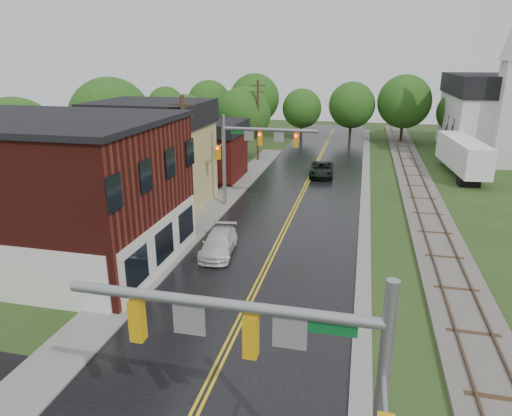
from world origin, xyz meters
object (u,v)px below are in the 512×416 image
(brick_building, at_px, (45,191))
(suv_dark, at_px, (321,170))
(traffic_signal_far, at_px, (250,145))
(utility_pole_c, at_px, (258,119))
(tree_left_e, at_px, (245,116))
(tree_left_a, at_px, (18,146))
(semi_trailer, at_px, (463,154))
(tree_left_b, at_px, (112,121))
(pickup_white, at_px, (219,243))
(tree_left_c, at_px, (186,124))
(church, at_px, (496,106))
(utility_pole_b, at_px, (185,160))
(traffic_signal_near, at_px, (284,361))

(brick_building, relative_size, suv_dark, 2.89)
(brick_building, relative_size, traffic_signal_far, 1.95)
(utility_pole_c, distance_m, tree_left_e, 2.79)
(utility_pole_c, height_order, tree_left_a, utility_pole_c)
(brick_building, bearing_deg, semi_trailer, 44.72)
(tree_left_b, bearing_deg, pickup_white, -43.79)
(brick_building, relative_size, tree_left_c, 1.87)
(church, height_order, tree_left_b, church)
(church, distance_m, pickup_white, 43.04)
(traffic_signal_far, distance_m, tree_left_c, 16.56)
(brick_building, bearing_deg, tree_left_c, 93.14)
(pickup_white, xyz_separation_m, semi_trailer, (17.83, 24.00, 1.52))
(traffic_signal_far, bearing_deg, pickup_white, -88.32)
(traffic_signal_far, distance_m, utility_pole_b, 6.01)
(tree_left_e, bearing_deg, pickup_white, -78.61)
(church, bearing_deg, tree_left_b, -150.01)
(suv_dark, bearing_deg, traffic_signal_near, -89.65)
(tree_left_a, bearing_deg, brick_building, -43.13)
(utility_pole_c, distance_m, semi_trailer, 21.69)
(tree_left_b, bearing_deg, tree_left_e, 57.26)
(church, relative_size, tree_left_c, 2.61)
(traffic_signal_near, height_order, tree_left_c, tree_left_c)
(tree_left_b, bearing_deg, tree_left_a, -101.31)
(church, xyz_separation_m, tree_left_e, (-28.85, -7.84, -1.02))
(church, bearing_deg, pickup_white, -122.89)
(suv_dark, bearing_deg, church, 35.80)
(pickup_white, distance_m, semi_trailer, 29.94)
(tree_left_a, xyz_separation_m, tree_left_b, (2.00, 10.00, 0.60))
(semi_trailer, bearing_deg, traffic_signal_far, -140.62)
(traffic_signal_far, height_order, tree_left_e, tree_left_e)
(church, distance_m, traffic_signal_far, 35.59)
(utility_pole_b, xyz_separation_m, semi_trailer, (21.43, 19.86, -2.54))
(tree_left_a, xyz_separation_m, pickup_white, (16.65, -4.04, -4.46))
(utility_pole_c, height_order, suv_dark, utility_pole_c)
(utility_pole_c, height_order, pickup_white, utility_pole_c)
(utility_pole_b, xyz_separation_m, utility_pole_c, (0.00, 22.00, 0.00))
(traffic_signal_far, relative_size, utility_pole_c, 0.82)
(church, height_order, utility_pole_c, church)
(semi_trailer, bearing_deg, brick_building, -135.28)
(traffic_signal_near, distance_m, tree_left_c, 41.67)
(church, distance_m, tree_left_e, 29.91)
(tree_left_c, bearing_deg, utility_pole_b, -68.51)
(tree_left_c, xyz_separation_m, pickup_white, (10.65, -22.04, -3.86))
(pickup_white, bearing_deg, tree_left_a, 159.75)
(tree_left_a, distance_m, tree_left_c, 18.98)
(brick_building, distance_m, tree_left_a, 10.14)
(tree_left_c, bearing_deg, utility_pole_c, 30.20)
(tree_left_e, bearing_deg, traffic_signal_near, -74.32)
(utility_pole_b, relative_size, tree_left_a, 1.04)
(traffic_signal_near, height_order, tree_left_b, tree_left_b)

